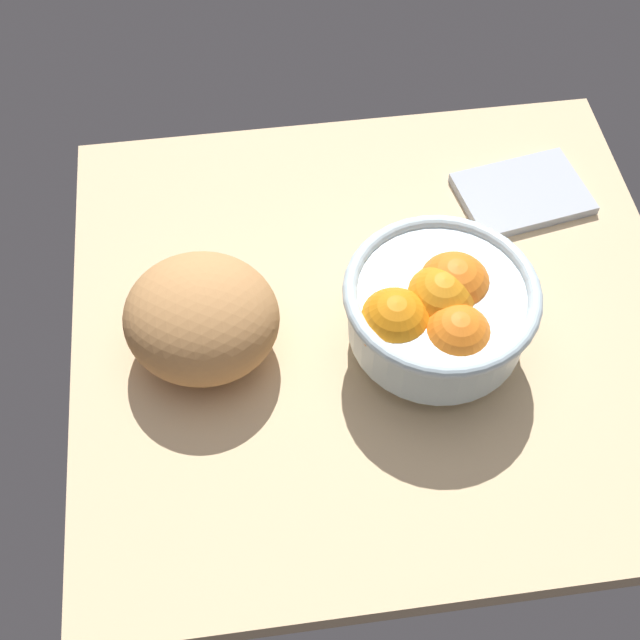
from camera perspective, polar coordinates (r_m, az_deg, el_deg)
name	(u,v)px	position (r cm, az deg, el deg)	size (l,w,h in cm)	color
ground_plane	(379,325)	(100.90, 3.92, -0.36)	(70.52, 66.14, 3.00)	#D9B98B
fruit_bowl	(438,310)	(92.32, 7.83, 0.65)	(20.92, 20.92, 12.02)	silver
bread_loaf	(202,318)	(93.23, -7.86, 0.13)	(16.90, 15.88, 11.65)	tan
napkin_folded	(522,194)	(113.69, 13.27, 8.15)	(15.73, 11.16, 1.27)	#B0B7C2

